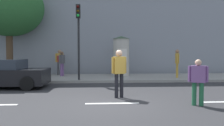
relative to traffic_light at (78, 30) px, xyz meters
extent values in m
plane|color=#2B2B2D|center=(1.61, -5.24, -3.01)|extent=(80.00, 80.00, 0.00)
cube|color=gray|center=(1.61, 1.76, -2.94)|extent=(36.00, 4.00, 0.15)
cube|color=silver|center=(1.61, -5.24, -3.01)|extent=(1.80, 0.16, 0.01)
cube|color=gray|center=(1.61, 6.76, 2.12)|extent=(36.00, 5.00, 10.25)
cylinder|color=black|center=(0.00, 0.11, -1.11)|extent=(0.12, 0.12, 3.50)
cube|color=black|center=(0.00, -0.07, 1.01)|extent=(0.24, 0.24, 0.75)
sphere|color=#390605|center=(0.00, -0.20, 1.25)|extent=(0.16, 0.16, 0.16)
sphere|color=#3C2906|center=(0.00, -0.20, 1.01)|extent=(0.16, 0.16, 0.16)
sphere|color=green|center=(0.00, -0.20, 0.77)|extent=(0.16, 0.16, 0.16)
cylinder|color=#B2ADA3|center=(2.66, 2.30, -1.61)|extent=(1.08, 1.08, 2.50)
cone|color=#334C33|center=(2.66, 2.30, -0.26)|extent=(1.19, 1.19, 0.20)
cube|color=silver|center=(2.66, 1.75, -1.49)|extent=(0.65, 0.02, 0.90)
cylinder|color=#4C3826|center=(-5.00, 2.92, -1.51)|extent=(0.44, 0.44, 2.70)
ellipsoid|color=#28602D|center=(-5.00, 2.92, 1.83)|extent=(4.68, 4.68, 3.98)
cylinder|color=black|center=(1.82, -4.35, -2.56)|extent=(0.14, 0.14, 0.91)
cylinder|color=black|center=(2.02, -4.29, -2.56)|extent=(0.14, 0.14, 0.91)
cube|color=#B78C33|center=(1.92, -4.32, -1.78)|extent=(0.47, 0.35, 0.64)
cylinder|color=#B78C33|center=(1.68, -4.40, -1.78)|extent=(0.09, 0.09, 0.61)
cylinder|color=#B78C33|center=(2.16, -4.24, -1.78)|extent=(0.09, 0.09, 0.61)
sphere|color=tan|center=(1.92, -4.32, -1.33)|extent=(0.25, 0.25, 0.25)
cylinder|color=#1E5938|center=(4.22, -5.65, -2.64)|extent=(0.14, 0.14, 0.75)
cylinder|color=#1E5938|center=(4.42, -5.73, -2.64)|extent=(0.14, 0.14, 0.75)
cube|color=#724C84|center=(4.32, -5.69, -2.00)|extent=(0.49, 0.39, 0.53)
cylinder|color=#724C84|center=(4.08, -5.59, -2.00)|extent=(0.09, 0.09, 0.50)
cylinder|color=#724C84|center=(4.56, -5.79, -2.00)|extent=(0.09, 0.09, 0.50)
sphere|color=tan|center=(4.32, -5.69, -1.63)|extent=(0.20, 0.20, 0.20)
cylinder|color=#724C84|center=(-1.38, 2.26, -2.44)|extent=(0.14, 0.14, 0.84)
cylinder|color=#724C84|center=(-1.32, 2.50, -2.44)|extent=(0.14, 0.14, 0.84)
cube|color=#4C4C51|center=(-1.35, 2.38, -1.73)|extent=(0.36, 0.54, 0.59)
cylinder|color=#4C4C51|center=(-1.42, 2.10, -1.73)|extent=(0.09, 0.09, 0.56)
cylinder|color=#4C4C51|center=(-1.27, 2.66, -1.73)|extent=(0.09, 0.09, 0.56)
sphere|color=brown|center=(-1.35, 2.38, -1.32)|extent=(0.23, 0.23, 0.23)
cube|color=maroon|center=(-1.52, 2.43, -1.76)|extent=(0.23, 0.31, 0.36)
cylinder|color=#B78C33|center=(6.03, 0.86, -2.41)|extent=(0.14, 0.14, 0.89)
cylinder|color=#B78C33|center=(6.11, 1.08, -2.41)|extent=(0.14, 0.14, 0.89)
cube|color=#B78C33|center=(6.07, 0.97, -1.65)|extent=(0.40, 0.54, 0.63)
cylinder|color=#B78C33|center=(5.97, 0.70, -1.65)|extent=(0.09, 0.09, 0.60)
cylinder|color=#B78C33|center=(6.17, 1.23, -1.65)|extent=(0.09, 0.09, 0.60)
sphere|color=#8C664C|center=(6.07, 0.97, -1.21)|extent=(0.24, 0.24, 0.24)
cylinder|color=#4C4C51|center=(-1.76, 3.19, -2.41)|extent=(0.14, 0.14, 0.90)
cylinder|color=#4C4C51|center=(-1.55, 3.21, -2.41)|extent=(0.14, 0.14, 0.90)
cube|color=#B78C33|center=(-1.66, 3.20, -1.64)|extent=(0.43, 0.28, 0.64)
cylinder|color=#B78C33|center=(-1.91, 3.18, -1.64)|extent=(0.09, 0.09, 0.60)
cylinder|color=#B78C33|center=(-1.41, 3.23, -1.64)|extent=(0.09, 0.09, 0.60)
sphere|color=#8C664C|center=(-1.66, 3.20, -1.20)|extent=(0.24, 0.24, 0.24)
cube|color=maroon|center=(-1.64, 3.02, -1.68)|extent=(0.29, 0.19, 0.36)
cube|color=black|center=(-3.54, -1.65, -2.46)|extent=(4.32, 1.89, 0.74)
cylinder|color=black|center=(-2.06, -2.54, -2.69)|extent=(0.64, 0.23, 0.64)
cylinder|color=black|center=(-2.02, -0.83, -2.69)|extent=(0.64, 0.23, 0.64)
camera|label=1|loc=(1.19, -12.40, -1.34)|focal=34.80mm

